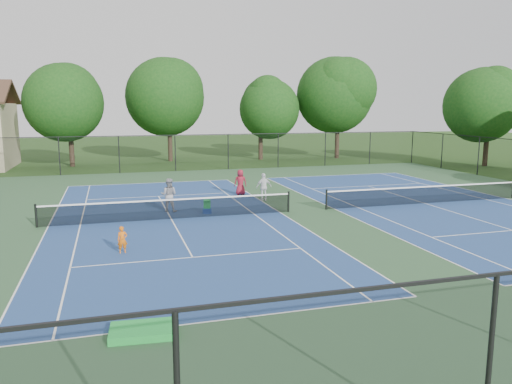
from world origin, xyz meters
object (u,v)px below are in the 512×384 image
object	(u,v)px
tree_back_c	(261,105)
bystander_c	(240,182)
tree_side_e	(490,101)
ball_crate	(207,211)
tree_back_d	(338,92)
bystander_a	(264,187)
instructor	(169,195)
ball_hopper	(207,204)
child_player	(122,240)
tree_back_b	(169,93)
tree_back_a	(68,98)

from	to	relation	value
tree_back_c	bystander_c	xyz separation A→B (m)	(-7.14, -19.44, -4.70)
tree_back_c	tree_side_e	distance (m)	21.10
tree_back_c	ball_crate	distance (m)	26.72
tree_back_d	bystander_a	world-z (taller)	tree_back_d
instructor	ball_hopper	distance (m)	2.06
tree_back_d	child_player	size ratio (longest dim) A/B	10.31
tree_side_e	bystander_c	size ratio (longest dim) A/B	5.70
tree_back_d	tree_side_e	size ratio (longest dim) A/B	1.17
tree_back_b	instructor	distance (m)	25.03
tree_back_c	child_player	bearing A→B (deg)	-115.52
child_player	tree_back_d	bearing A→B (deg)	46.87
child_player	ball_crate	xyz separation A→B (m)	(4.27, 5.96, -0.37)
tree_back_a	tree_back_c	size ratio (longest dim) A/B	1.09
tree_back_b	ball_hopper	bearing A→B (deg)	-92.50
tree_side_e	bystander_c	distance (m)	27.00
tree_back_a	bystander_a	bearing A→B (deg)	-60.50
tree_back_b	ball_crate	xyz separation A→B (m)	(-1.10, -25.16, -6.46)
child_player	bystander_c	xyz separation A→B (m)	(7.23, 10.67, 0.28)
tree_back_d	ball_hopper	size ratio (longest dim) A/B	24.15
bystander_c	ball_hopper	bearing A→B (deg)	64.88
bystander_a	tree_back_b	bearing A→B (deg)	-89.10
ball_hopper	bystander_a	bearing A→B (deg)	33.80
ball_hopper	tree_side_e	bearing A→B (deg)	25.09
instructor	bystander_a	distance (m)	5.77
tree_back_b	tree_side_e	xyz separation A→B (m)	(27.00, -12.00, -0.79)
tree_back_b	tree_back_d	distance (m)	17.12
tree_back_c	bystander_a	bearing A→B (deg)	-106.31
bystander_a	tree_back_d	bearing A→B (deg)	-130.61
tree_back_c	bystander_a	size ratio (longest dim) A/B	5.29
ball_crate	ball_hopper	xyz separation A→B (m)	(0.00, 0.00, 0.35)
tree_side_e	tree_back_b	bearing A→B (deg)	156.04
tree_back_b	child_player	distance (m)	32.15
tree_back_c	tree_side_e	xyz separation A→B (m)	(18.00, -11.00, 0.33)
tree_back_a	child_player	distance (m)	29.85
tree_back_a	bystander_c	size ratio (longest dim) A/B	5.88
tree_back_c	instructor	xyz separation A→B (m)	(-11.88, -23.19, -4.62)
child_player	instructor	world-z (taller)	instructor
tree_back_a	tree_side_e	bearing A→B (deg)	-15.52
tree_back_b	bystander_c	bearing A→B (deg)	-84.81
bystander_a	ball_crate	world-z (taller)	bystander_a
tree_side_e	bystander_a	world-z (taller)	tree_side_e
tree_back_b	bystander_a	distance (m)	23.52
ball_hopper	tree_back_c	bearing A→B (deg)	67.31
tree_back_b	ball_crate	world-z (taller)	tree_back_b
tree_back_a	child_player	world-z (taller)	tree_back_a
tree_back_c	tree_back_d	size ratio (longest dim) A/B	0.81
tree_back_b	ball_crate	bearing A→B (deg)	-92.50
bystander_a	ball_hopper	bearing A→B (deg)	27.98
tree_back_a	tree_back_c	bearing A→B (deg)	3.18
ball_crate	ball_hopper	size ratio (longest dim) A/B	0.96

